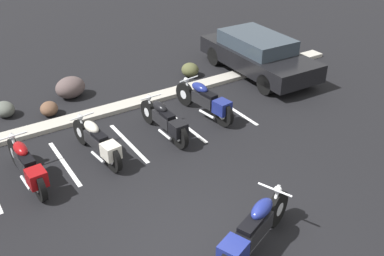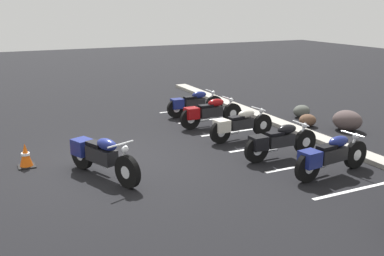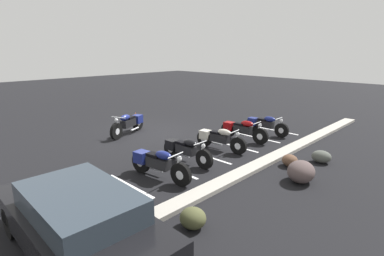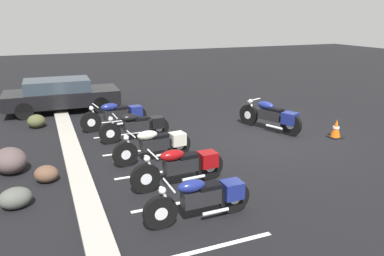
# 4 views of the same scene
# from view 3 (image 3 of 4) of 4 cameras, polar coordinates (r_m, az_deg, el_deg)

# --- Properties ---
(ground) EXTENTS (60.00, 60.00, 0.00)m
(ground) POSITION_cam_3_polar(r_m,az_deg,el_deg) (13.86, -8.23, -0.95)
(ground) COLOR black
(motorcycle_navy_featured) EXTENTS (2.27, 1.11, 0.94)m
(motorcycle_navy_featured) POSITION_cam_3_polar(r_m,az_deg,el_deg) (13.76, -11.88, 0.92)
(motorcycle_navy_featured) COLOR black
(motorcycle_navy_featured) RESTS_ON ground
(parked_bike_0) EXTENTS (0.60, 2.13, 0.84)m
(parked_bike_0) POSITION_cam_3_polar(r_m,az_deg,el_deg) (13.88, 13.61, 0.70)
(parked_bike_0) COLOR black
(parked_bike_0) RESTS_ON ground
(parked_bike_1) EXTENTS (0.62, 2.22, 0.87)m
(parked_bike_1) POSITION_cam_3_polar(r_m,az_deg,el_deg) (12.71, 9.39, -0.26)
(parked_bike_1) COLOR black
(parked_bike_1) RESTS_ON ground
(parked_bike_2) EXTENTS (0.64, 2.16, 0.85)m
(parked_bike_2) POSITION_cam_3_polar(r_m,az_deg,el_deg) (11.38, 5.03, -1.95)
(parked_bike_2) COLOR black
(parked_bike_2) RESTS_ON ground
(parked_bike_3) EXTENTS (0.61, 2.17, 0.85)m
(parked_bike_3) POSITION_cam_3_polar(r_m,az_deg,el_deg) (10.08, -1.41, -4.11)
(parked_bike_3) COLOR black
(parked_bike_3) RESTS_ON ground
(parked_bike_4) EXTENTS (0.70, 2.27, 0.89)m
(parked_bike_4) POSITION_cam_3_polar(r_m,az_deg,el_deg) (8.93, -6.71, -6.60)
(parked_bike_4) COLOR black
(parked_bike_4) RESTS_ON ground
(car_black) EXTENTS (1.91, 4.34, 1.29)m
(car_black) POSITION_cam_3_polar(r_m,az_deg,el_deg) (6.13, -20.78, -15.88)
(car_black) COLOR black
(car_black) RESTS_ON ground
(concrete_curb) EXTENTS (18.00, 0.50, 0.12)m
(concrete_curb) POSITION_cam_3_polar(r_m,az_deg,el_deg) (10.09, 12.59, -6.84)
(concrete_curb) COLOR #A8A399
(concrete_curb) RESTS_ON ground
(landscape_rock_0) EXTENTS (0.65, 0.67, 0.45)m
(landscape_rock_0) POSITION_cam_3_polar(r_m,az_deg,el_deg) (6.65, 0.17, -16.79)
(landscape_rock_0) COLOR #4B4E2E
(landscape_rock_0) RESTS_ON ground
(landscape_rock_1) EXTENTS (0.64, 0.73, 0.42)m
(landscape_rock_1) POSITION_cam_3_polar(r_m,az_deg,el_deg) (11.02, 23.42, -5.03)
(landscape_rock_1) COLOR #4F524C
(landscape_rock_1) RESTS_ON ground
(landscape_rock_2) EXTENTS (1.10, 1.00, 0.63)m
(landscape_rock_2) POSITION_cam_3_polar(r_m,az_deg,el_deg) (9.22, 20.05, -7.81)
(landscape_rock_2) COLOR #514342
(landscape_rock_2) RESTS_ON ground
(landscape_rock_3) EXTENTS (0.65, 0.68, 0.39)m
(landscape_rock_3) POSITION_cam_3_polar(r_m,az_deg,el_deg) (10.33, 18.15, -5.91)
(landscape_rock_3) COLOR brown
(landscape_rock_3) RESTS_ON ground
(traffic_cone) EXTENTS (0.40, 0.40, 0.58)m
(traffic_cone) POSITION_cam_3_polar(r_m,az_deg,el_deg) (15.72, -10.68, 1.84)
(traffic_cone) COLOR black
(traffic_cone) RESTS_ON ground
(stall_line_0) EXTENTS (0.10, 2.10, 0.00)m
(stall_line_0) POSITION_cam_3_polar(r_m,az_deg,el_deg) (14.67, 15.90, -0.49)
(stall_line_0) COLOR white
(stall_line_0) RESTS_ON ground
(stall_line_1) EXTENTS (0.10, 2.10, 0.00)m
(stall_line_1) POSITION_cam_3_polar(r_m,az_deg,el_deg) (13.28, 12.48, -1.83)
(stall_line_1) COLOR white
(stall_line_1) RESTS_ON ground
(stall_line_2) EXTENTS (0.10, 2.10, 0.00)m
(stall_line_2) POSITION_cam_3_polar(r_m,az_deg,el_deg) (11.97, 8.28, -3.47)
(stall_line_2) COLOR white
(stall_line_2) RESTS_ON ground
(stall_line_3) EXTENTS (0.10, 2.10, 0.00)m
(stall_line_3) POSITION_cam_3_polar(r_m,az_deg,el_deg) (10.74, 3.05, -5.47)
(stall_line_3) COLOR white
(stall_line_3) RESTS_ON ground
(stall_line_4) EXTENTS (0.10, 2.10, 0.00)m
(stall_line_4) POSITION_cam_3_polar(r_m,az_deg,el_deg) (9.65, -3.48, -7.88)
(stall_line_4) COLOR white
(stall_line_4) RESTS_ON ground
(stall_line_5) EXTENTS (0.10, 2.10, 0.00)m
(stall_line_5) POSITION_cam_3_polar(r_m,az_deg,el_deg) (8.72, -11.64, -10.72)
(stall_line_5) COLOR white
(stall_line_5) RESTS_ON ground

